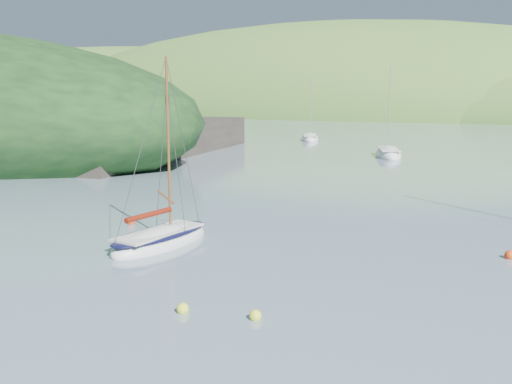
% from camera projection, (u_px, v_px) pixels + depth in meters
% --- Properties ---
extents(ground, '(700.00, 700.00, 0.00)m').
position_uv_depth(ground, '(176.00, 296.00, 19.48)').
color(ground, slate).
rests_on(ground, ground).
extents(shoreline_hills, '(690.00, 135.00, 56.00)m').
position_uv_depth(shoreline_hills, '(490.00, 115.00, 173.21)').
color(shoreline_hills, '#46702A').
rests_on(shoreline_hills, ground).
extents(daysailer_white, '(2.55, 6.02, 9.06)m').
position_uv_depth(daysailer_white, '(161.00, 240.00, 26.01)').
color(daysailer_white, white).
rests_on(daysailer_white, ground).
extents(distant_sloop_a, '(5.17, 7.80, 10.51)m').
position_uv_depth(distant_sloop_a, '(388.00, 155.00, 61.26)').
color(distant_sloop_a, white).
rests_on(distant_sloop_a, ground).
extents(distant_sloop_c, '(4.95, 7.12, 9.62)m').
position_uv_depth(distant_sloop_c, '(310.00, 139.00, 81.68)').
color(distant_sloop_c, white).
rests_on(distant_sloop_c, ground).
extents(mooring_buoys, '(18.63, 11.84, 0.45)m').
position_uv_depth(mooring_buoys, '(249.00, 259.00, 23.41)').
color(mooring_buoys, '#E9F531').
rests_on(mooring_buoys, ground).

